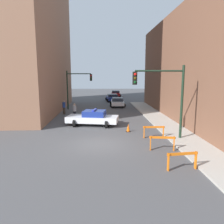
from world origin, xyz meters
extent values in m
plane|color=#4C4C4F|center=(0.00, 0.00, 0.00)|extent=(120.00, 120.00, 0.00)
cube|color=#B2ADA3|center=(6.20, 0.00, 0.06)|extent=(2.40, 44.00, 0.12)
cylinder|color=black|center=(5.90, 0.84, 2.72)|extent=(0.18, 0.18, 5.20)
cylinder|color=black|center=(4.20, 0.84, 4.92)|extent=(3.40, 0.12, 0.12)
cube|color=black|center=(2.50, 0.84, 4.42)|extent=(0.30, 0.22, 0.90)
sphere|color=red|center=(2.50, 0.70, 4.69)|extent=(0.18, 0.18, 0.18)
sphere|color=#4C3D0C|center=(2.50, 0.70, 4.42)|extent=(0.18, 0.18, 0.18)
sphere|color=#0C4219|center=(2.50, 0.70, 4.15)|extent=(0.18, 0.18, 0.18)
cylinder|color=black|center=(-4.40, 15.49, 2.60)|extent=(0.18, 0.18, 5.20)
cylinder|color=black|center=(-2.80, 15.49, 4.80)|extent=(3.20, 0.12, 0.12)
cube|color=black|center=(-1.20, 15.49, 4.30)|extent=(0.30, 0.22, 0.90)
sphere|color=red|center=(-1.20, 15.34, 4.57)|extent=(0.18, 0.18, 0.18)
sphere|color=#4C3D0C|center=(-1.20, 15.34, 4.30)|extent=(0.18, 0.18, 0.18)
sphere|color=#0C4219|center=(-1.20, 15.34, 4.03)|extent=(0.18, 0.18, 0.18)
cube|color=white|center=(-0.67, 5.60, 0.60)|extent=(4.96, 2.70, 0.55)
cube|color=navy|center=(-0.48, 5.57, 1.14)|extent=(2.24, 1.97, 0.52)
cylinder|color=black|center=(-2.26, 5.04, 0.33)|extent=(0.34, 0.69, 0.66)
cylinder|color=black|center=(-1.94, 6.71, 0.33)|extent=(0.34, 0.69, 0.66)
cylinder|color=black|center=(0.60, 4.49, 0.33)|extent=(0.34, 0.69, 0.66)
cylinder|color=black|center=(0.92, 6.16, 0.33)|extent=(0.34, 0.69, 0.66)
cube|color=#2633BF|center=(-0.48, 5.57, 1.46)|extent=(0.46, 1.40, 0.12)
cube|color=silver|center=(2.57, 18.00, 0.57)|extent=(1.95, 4.36, 0.52)
cube|color=#232833|center=(2.57, 17.83, 1.07)|extent=(1.65, 1.86, 0.48)
cylinder|color=black|center=(1.79, 19.36, 0.31)|extent=(0.63, 0.24, 0.62)
cylinder|color=black|center=(3.45, 19.30, 0.31)|extent=(0.63, 0.24, 0.62)
cylinder|color=black|center=(1.70, 16.70, 0.31)|extent=(0.63, 0.24, 0.62)
cylinder|color=black|center=(3.35, 16.64, 0.31)|extent=(0.63, 0.24, 0.62)
cube|color=navy|center=(2.11, 24.28, 0.57)|extent=(2.09, 4.41, 0.52)
cube|color=#232833|center=(2.12, 24.11, 1.07)|extent=(1.70, 1.91, 0.48)
cylinder|color=black|center=(1.19, 25.55, 0.31)|extent=(0.63, 0.26, 0.62)
cylinder|color=black|center=(2.84, 25.66, 0.31)|extent=(0.63, 0.26, 0.62)
cylinder|color=black|center=(1.37, 22.89, 0.31)|extent=(0.63, 0.26, 0.62)
cylinder|color=black|center=(3.03, 23.01, 0.31)|extent=(0.63, 0.26, 0.62)
cube|color=maroon|center=(3.27, 32.80, 0.57)|extent=(2.02, 4.39, 0.52)
cube|color=#232833|center=(3.27, 32.63, 1.07)|extent=(1.67, 1.89, 0.48)
cylinder|color=black|center=(2.52, 34.17, 0.31)|extent=(0.63, 0.25, 0.62)
cylinder|color=black|center=(4.17, 34.09, 0.31)|extent=(0.63, 0.25, 0.62)
cylinder|color=black|center=(2.38, 31.51, 0.31)|extent=(0.63, 0.25, 0.62)
cylinder|color=black|center=(4.03, 31.42, 0.31)|extent=(0.63, 0.25, 0.62)
cylinder|color=black|center=(-2.69, 8.78, 0.41)|extent=(0.37, 0.37, 0.82)
cylinder|color=#B2B2B7|center=(-2.69, 8.78, 1.13)|extent=(0.48, 0.48, 0.62)
sphere|color=tan|center=(-2.69, 8.78, 1.55)|extent=(0.29, 0.29, 0.22)
cylinder|color=#382D23|center=(-4.29, 11.66, 0.41)|extent=(0.33, 0.33, 0.82)
cylinder|color=navy|center=(-4.29, 11.66, 1.13)|extent=(0.43, 0.43, 0.62)
sphere|color=tan|center=(-4.29, 11.66, 1.55)|extent=(0.26, 0.26, 0.22)
cube|color=orange|center=(4.13, -4.30, 0.83)|extent=(1.60, 0.22, 0.14)
cube|color=orange|center=(3.41, -4.38, 0.45)|extent=(0.07, 0.16, 0.90)
cube|color=orange|center=(4.85, -4.22, 0.45)|extent=(0.07, 0.16, 0.90)
cube|color=orange|center=(3.92, -1.47, 0.83)|extent=(1.59, 0.25, 0.14)
cube|color=orange|center=(3.21, -1.38, 0.45)|extent=(0.07, 0.17, 0.90)
cube|color=orange|center=(4.64, -1.56, 0.45)|extent=(0.07, 0.17, 0.90)
cube|color=orange|center=(4.05, 1.26, 0.83)|extent=(1.60, 0.09, 0.14)
cube|color=orange|center=(3.33, 1.28, 0.45)|extent=(0.05, 0.16, 0.90)
cube|color=orange|center=(4.77, 1.25, 0.45)|extent=(0.05, 0.16, 0.90)
cube|color=black|center=(2.38, 3.16, 0.02)|extent=(0.36, 0.36, 0.04)
cone|color=#F2600C|center=(2.38, 3.16, 0.35)|extent=(0.28, 0.28, 0.62)
camera|label=1|loc=(0.18, -14.31, 4.64)|focal=35.00mm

